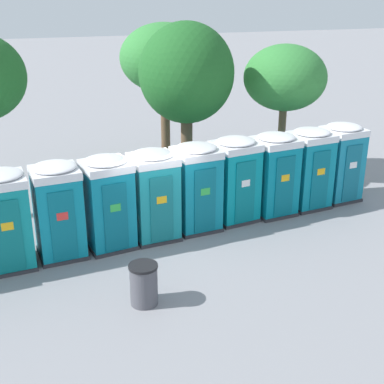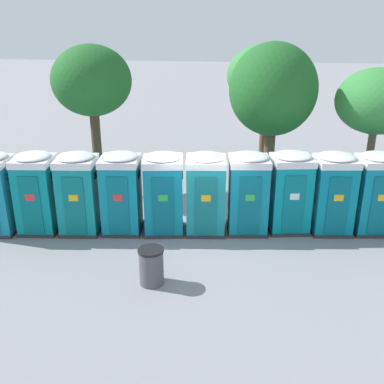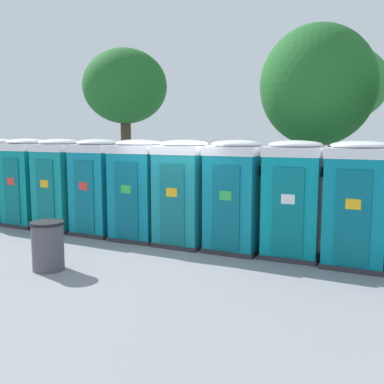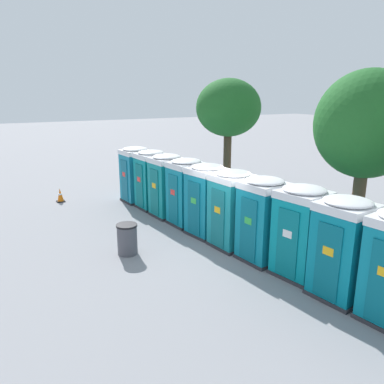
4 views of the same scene
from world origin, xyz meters
name	(u,v)px [view 1 (image 1 of 4)]	position (x,y,z in m)	size (l,w,h in m)	color
ground_plane	(155,236)	(0.00, 0.00, 0.00)	(120.00, 120.00, 0.00)	gray
portapotty_2	(5,220)	(-3.89, -0.52, 1.28)	(1.32, 1.32, 2.54)	#2D2D33
portapotty_3	(58,210)	(-2.59, -0.32, 1.28)	(1.31, 1.32, 2.54)	#2D2D33
portapotty_4	(108,202)	(-1.29, -0.19, 1.28)	(1.40, 1.38, 2.54)	#2D2D33
portapotty_5	(154,195)	(0.00, -0.03, 1.28)	(1.34, 1.32, 2.54)	#2D2D33
portapotty_6	(196,187)	(1.29, 0.19, 1.28)	(1.35, 1.33, 2.54)	#2D2D33
portapotty_7	(235,179)	(2.58, 0.46, 1.28)	(1.42, 1.39, 2.54)	#2D2D33
portapotty_8	(274,174)	(3.89, 0.52, 1.28)	(1.36, 1.35, 2.54)	#2D2D33
portapotty_9	(309,168)	(5.18, 0.70, 1.28)	(1.34, 1.34, 2.54)	#2D2D33
portapotty_10	(341,162)	(6.47, 0.95, 1.28)	(1.32, 1.34, 2.54)	#2D2D33
street_tree_1	(164,59)	(1.82, 5.56, 4.16)	(3.18, 3.18, 5.42)	brown
street_tree_2	(285,78)	(5.60, 3.53, 3.60)	(2.89, 2.89, 4.77)	brown
street_tree_3	(186,74)	(1.99, 3.43, 3.94)	(3.11, 3.11, 5.60)	brown
trash_can	(144,284)	(-1.03, -3.22, 0.49)	(0.65, 0.65, 0.97)	#4C4C54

